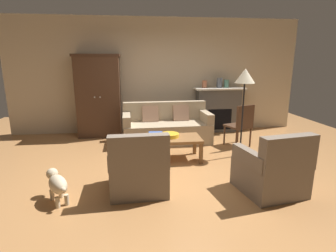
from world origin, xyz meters
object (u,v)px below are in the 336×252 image
object	(u,v)px
mantel_vase_terracotta	(205,84)
floor_lamp	(245,81)
fireplace	(218,109)
coffee_table	(170,140)
armchair_near_right	(272,171)
armoire	(99,96)
mantel_vase_jade	(226,84)
fruit_bowl	(170,135)
mantel_vase_slate	(219,83)
dog	(57,184)
side_chair_wooden	(241,123)
couch	(167,127)
armchair_near_left	(139,170)
book_stack	(156,136)

from	to	relation	value
mantel_vase_terracotta	floor_lamp	size ratio (longest dim) A/B	0.11
fireplace	floor_lamp	distance (m)	2.06
coffee_table	armchair_near_right	size ratio (longest dim) A/B	1.24
armoire	floor_lamp	xyz separation A→B (m)	(2.82, -1.80, 0.45)
mantel_vase_jade	fruit_bowl	bearing A→B (deg)	-131.77
fruit_bowl	mantel_vase_jade	xyz separation A→B (m)	(1.67, 1.86, 0.76)
fireplace	fruit_bowl	distance (m)	2.40
armoire	mantel_vase_terracotta	distance (m)	2.58
mantel_vase_slate	dog	distance (m)	4.58
floor_lamp	dog	distance (m)	3.47
dog	fireplace	bearing A→B (deg)	46.25
coffee_table	fruit_bowl	bearing A→B (deg)	98.43
mantel_vase_jade	fireplace	bearing A→B (deg)	174.31
coffee_table	mantel_vase_slate	size ratio (longest dim) A/B	4.57
mantel_vase_slate	side_chair_wooden	bearing A→B (deg)	-86.80
couch	dog	distance (m)	3.01
armchair_near_right	dog	distance (m)	2.83
couch	mantel_vase_terracotta	xyz separation A→B (m)	(1.03, 0.73, 0.89)
mantel_vase_slate	fruit_bowl	bearing A→B (deg)	-128.54
side_chair_wooden	armchair_near_right	bearing A→B (deg)	-99.89
fruit_bowl	dog	xyz separation A→B (m)	(-1.61, -1.36, -0.21)
mantel_vase_jade	side_chair_wooden	distance (m)	1.51
coffee_table	side_chair_wooden	size ratio (longest dim) A/B	1.22
fireplace	dog	distance (m)	4.49
armchair_near_left	armchair_near_right	bearing A→B (deg)	-8.13
couch	dog	bearing A→B (deg)	-124.15
floor_lamp	book_stack	bearing A→B (deg)	-176.00
coffee_table	mantel_vase_jade	size ratio (longest dim) A/B	5.63
armoire	side_chair_wooden	size ratio (longest dim) A/B	2.14
fruit_bowl	mantel_vase_terracotta	bearing A→B (deg)	59.33
fruit_bowl	mantel_vase_jade	world-z (taller)	mantel_vase_jade
mantel_vase_terracotta	mantel_vase_slate	size ratio (longest dim) A/B	0.76
fireplace	book_stack	bearing A→B (deg)	-131.30
coffee_table	armchair_near_right	distance (m)	1.86
book_stack	mantel_vase_terracotta	bearing A→B (deg)	55.26
couch	mantel_vase_jade	size ratio (longest dim) A/B	9.97
couch	mantel_vase_terracotta	distance (m)	1.55
mantel_vase_slate	armchair_near_left	size ratio (longest dim) A/B	0.27
armoire	side_chair_wooden	xyz separation A→B (m)	(3.02, -1.27, -0.45)
couch	armchair_near_right	size ratio (longest dim) A/B	2.19
coffee_table	floor_lamp	size ratio (longest dim) A/B	0.67
mantel_vase_terracotta	mantel_vase_slate	distance (m)	0.38
couch	book_stack	world-z (taller)	couch
fireplace	armchair_near_right	size ratio (longest dim) A/B	1.42
fruit_bowl	armchair_near_right	xyz separation A→B (m)	(1.21, -1.45, -0.14)
mantel_vase_slate	armchair_near_left	xyz separation A→B (m)	(-2.07, -3.06, -0.92)
armchair_near_left	side_chair_wooden	bearing A→B (deg)	38.95
mantel_vase_slate	dog	xyz separation A→B (m)	(-3.10, -3.22, -1.00)
fireplace	couch	world-z (taller)	fireplace
fireplace	coffee_table	xyz separation A→B (m)	(-1.48, -1.92, -0.20)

